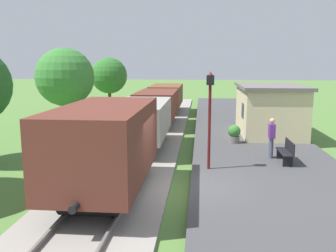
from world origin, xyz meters
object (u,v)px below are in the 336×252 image
lamp_post_near (210,102)px  tree_field_left (109,76)px  potted_planter (234,134)px  tree_trackside_far (65,77)px  freight_train (149,113)px  bench_near_hut (287,151)px  station_hut (269,109)px  person_waiting (272,136)px

lamp_post_near → tree_field_left: bearing=114.6°
potted_planter → tree_trackside_far: tree_trackside_far is taller
potted_planter → tree_field_left: tree_field_left is taller
freight_train → bench_near_hut: 8.33m
freight_train → tree_trackside_far: (-5.94, 3.20, 1.84)m
freight_train → lamp_post_near: bearing=-63.3°
bench_near_hut → lamp_post_near: lamp_post_near is taller
station_hut → lamp_post_near: 8.40m
station_hut → lamp_post_near: lamp_post_near is taller
bench_near_hut → tree_field_left: size_ratio=0.32×
station_hut → tree_trackside_far: size_ratio=1.11×
freight_train → tree_trackside_far: tree_trackside_far is taller
potted_planter → lamp_post_near: (-1.37, -4.72, 2.08)m
person_waiting → tree_field_left: size_ratio=0.36×
bench_near_hut → lamp_post_near: size_ratio=0.41×
tree_field_left → person_waiting: bearing=-56.2°
station_hut → potted_planter: 3.68m
lamp_post_near → freight_train: bearing=116.7°
potted_planter → tree_field_left: 17.22m
bench_near_hut → station_hut: bearing=86.4°
station_hut → tree_field_left: (-12.09, 11.09, 1.45)m
freight_train → tree_trackside_far: 6.99m
person_waiting → tree_trackside_far: bearing=-34.8°
station_hut → lamp_post_near: bearing=-115.3°
bench_near_hut → tree_field_left: 21.14m
lamp_post_near → person_waiting: bearing=35.3°
potted_planter → tree_field_left: bearing=125.5°
bench_near_hut → lamp_post_near: (-3.16, -1.16, 2.08)m
bench_near_hut → person_waiting: bearing=123.3°
station_hut → tree_trackside_far: (-12.74, 2.11, 1.66)m
station_hut → tree_field_left: 16.47m
person_waiting → potted_planter: person_waiting is taller
person_waiting → lamp_post_near: size_ratio=0.46×
station_hut → bench_near_hut: bearing=-93.6°
tree_trackside_far → tree_field_left: (0.65, 8.97, -0.22)m
bench_near_hut → person_waiting: size_ratio=0.88×
freight_train → person_waiting: size_ratio=15.20×
person_waiting → tree_field_left: tree_field_left is taller
potted_planter → lamp_post_near: 5.33m
freight_train → lamp_post_near: (3.24, -6.44, 1.32)m
bench_near_hut → potted_planter: bearing=116.6°
potted_planter → lamp_post_near: bearing=-106.2°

